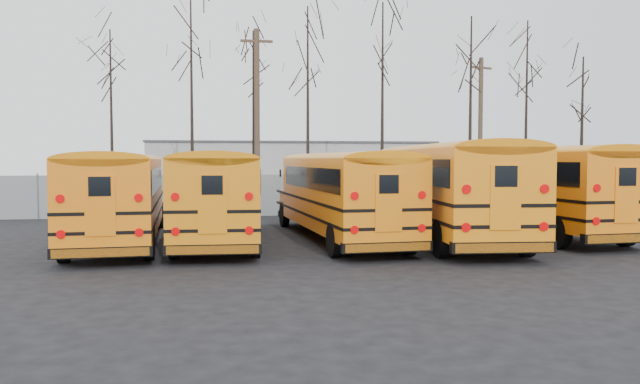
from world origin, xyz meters
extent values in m
plane|color=black|center=(0.00, 0.00, 0.00)|extent=(120.00, 120.00, 0.00)
cube|color=gray|center=(0.00, 12.00, 1.00)|extent=(40.00, 0.04, 2.00)
cube|color=beige|center=(2.00, 32.00, 2.00)|extent=(22.00, 8.00, 4.00)
cylinder|color=black|center=(-7.91, -0.95, 0.48)|extent=(0.32, 0.98, 0.96)
cylinder|color=black|center=(-5.74, -0.84, 0.48)|extent=(0.32, 0.98, 0.96)
cylinder|color=black|center=(-8.35, 7.13, 0.48)|extent=(0.32, 0.98, 0.96)
cylinder|color=black|center=(-6.17, 7.25, 0.48)|extent=(0.32, 0.98, 0.96)
cube|color=orange|center=(-6.99, 2.23, 1.61)|extent=(2.89, 9.08, 2.27)
cube|color=orange|center=(-7.28, 7.53, 0.96)|extent=(2.25, 1.75, 0.96)
cube|color=black|center=(-6.98, 2.04, 2.12)|extent=(2.88, 8.12, 0.67)
cube|color=black|center=(-7.04, 3.05, 0.92)|extent=(3.01, 10.74, 0.09)
cube|color=black|center=(-7.04, 3.05, 1.40)|extent=(3.01, 10.74, 0.09)
cube|color=black|center=(-6.76, -2.15, 0.43)|extent=(2.48, 0.35, 0.27)
cube|color=black|center=(-7.32, 8.30, 0.43)|extent=(2.32, 0.32, 0.25)
cube|color=orange|center=(-6.75, -2.25, 1.59)|extent=(0.72, 0.08, 1.49)
cylinder|color=#B20505|center=(-7.67, -2.31, 0.92)|extent=(0.21, 0.05, 0.21)
cylinder|color=#B20505|center=(-5.84, -2.21, 0.92)|extent=(0.21, 0.05, 0.21)
cylinder|color=#B20505|center=(-7.67, -2.31, 1.78)|extent=(0.21, 0.05, 0.21)
cylinder|color=#B20505|center=(-5.84, -2.21, 1.78)|extent=(0.21, 0.05, 0.21)
cylinder|color=black|center=(-5.06, -0.81, 0.49)|extent=(0.32, 0.98, 0.97)
cylinder|color=black|center=(-2.87, -0.91, 0.49)|extent=(0.32, 0.98, 0.97)
cylinder|color=black|center=(-4.70, 7.33, 0.49)|extent=(0.32, 0.98, 0.97)
cylinder|color=black|center=(-2.51, 7.23, 0.49)|extent=(0.32, 0.98, 0.97)
cube|color=orange|center=(-3.83, 2.29, 1.63)|extent=(2.83, 9.13, 2.28)
cube|color=orange|center=(-3.59, 7.62, 0.97)|extent=(2.26, 1.75, 0.97)
cube|color=black|center=(-3.83, 2.10, 2.14)|extent=(2.83, 8.16, 0.68)
cube|color=black|center=(-3.79, 3.11, 0.92)|extent=(2.93, 10.80, 0.09)
cube|color=black|center=(-3.79, 3.11, 1.41)|extent=(2.93, 10.80, 0.09)
cube|color=black|center=(-4.03, -2.12, 0.44)|extent=(2.49, 0.33, 0.27)
cube|color=black|center=(-3.55, 8.40, 0.44)|extent=(2.34, 0.30, 0.25)
cube|color=orange|center=(-4.03, -2.23, 1.60)|extent=(0.73, 0.07, 1.50)
cylinder|color=#B20505|center=(-4.95, -2.20, 0.92)|extent=(0.22, 0.05, 0.21)
cylinder|color=#B20505|center=(-3.11, -2.28, 0.92)|extent=(0.22, 0.05, 0.21)
cylinder|color=#B20505|center=(-4.95, -2.20, 1.80)|extent=(0.22, 0.05, 0.21)
cylinder|color=#B20505|center=(-3.11, -2.28, 1.80)|extent=(0.22, 0.05, 0.21)
cylinder|color=black|center=(-0.69, -1.23, 0.49)|extent=(0.33, 0.99, 0.97)
cylinder|color=black|center=(1.50, -1.09, 0.49)|extent=(0.33, 0.99, 0.97)
cylinder|color=black|center=(-1.21, 6.92, 0.49)|extent=(0.33, 0.99, 0.97)
cylinder|color=black|center=(0.98, 7.06, 0.49)|extent=(0.33, 0.99, 0.97)
cube|color=orange|center=(0.20, 1.99, 1.63)|extent=(3.01, 9.18, 2.29)
cube|color=orange|center=(-0.14, 7.33, 0.97)|extent=(2.29, 1.79, 0.97)
cube|color=black|center=(0.22, 1.80, 2.14)|extent=(2.98, 8.22, 0.68)
cube|color=black|center=(0.15, 2.82, 0.92)|extent=(3.14, 10.85, 0.09)
cube|color=black|center=(0.15, 2.82, 1.41)|extent=(3.14, 10.85, 0.09)
cube|color=black|center=(0.49, -2.43, 0.44)|extent=(2.50, 0.37, 0.27)
cube|color=black|center=(-0.19, 8.11, 0.44)|extent=(2.34, 0.34, 0.25)
cube|color=orange|center=(0.50, -2.53, 1.60)|extent=(0.73, 0.09, 1.51)
cylinder|color=#B20505|center=(-0.43, -2.60, 0.92)|extent=(0.22, 0.05, 0.21)
cylinder|color=#B20505|center=(1.42, -2.48, 0.92)|extent=(0.22, 0.05, 0.21)
cylinder|color=#B20505|center=(-0.43, -2.60, 1.80)|extent=(0.22, 0.05, 0.21)
cylinder|color=#B20505|center=(1.42, -2.48, 1.80)|extent=(0.22, 0.05, 0.21)
cylinder|color=black|center=(2.21, -1.81, 0.54)|extent=(0.38, 1.09, 1.07)
cylinder|color=black|center=(4.63, -1.99, 0.54)|extent=(0.38, 1.09, 1.07)
cylinder|color=black|center=(2.88, 7.18, 0.54)|extent=(0.38, 1.09, 1.07)
cylinder|color=black|center=(5.30, 7.00, 0.54)|extent=(0.38, 1.09, 1.07)
cube|color=orange|center=(3.68, 1.58, 1.80)|extent=(3.42, 10.16, 2.52)
cube|color=orange|center=(4.12, 7.46, 1.07)|extent=(2.54, 2.00, 1.07)
cube|color=black|center=(3.67, 1.36, 2.36)|extent=(3.38, 9.09, 0.75)
cube|color=black|center=(3.75, 2.49, 1.02)|extent=(3.59, 12.00, 0.10)
cube|color=black|center=(3.75, 2.49, 1.56)|extent=(3.59, 12.00, 0.10)
cube|color=black|center=(3.32, -3.30, 0.48)|extent=(2.76, 0.44, 0.30)
cube|color=black|center=(4.18, 8.32, 0.48)|extent=(2.59, 0.41, 0.28)
cube|color=orange|center=(3.31, -3.41, 1.77)|extent=(0.81, 0.10, 1.66)
cylinder|color=#B20505|center=(2.29, -3.35, 1.02)|extent=(0.24, 0.06, 0.24)
cylinder|color=#B20505|center=(4.33, -3.50, 1.02)|extent=(0.24, 0.06, 0.24)
cylinder|color=#B20505|center=(2.29, -3.35, 1.99)|extent=(0.24, 0.06, 0.24)
cylinder|color=#B20505|center=(4.33, -3.50, 1.99)|extent=(0.24, 0.06, 0.24)
cylinder|color=black|center=(6.39, -0.70, 0.52)|extent=(0.36, 1.06, 1.04)
cylinder|color=black|center=(8.73, -0.53, 0.52)|extent=(0.36, 1.06, 1.04)
cylinder|color=black|center=(5.78, 8.03, 0.52)|extent=(0.36, 1.06, 1.04)
cylinder|color=black|center=(8.13, 8.19, 0.52)|extent=(0.36, 1.06, 1.04)
cube|color=orange|center=(7.33, 2.76, 1.74)|extent=(3.26, 9.84, 2.45)
cube|color=orange|center=(6.93, 8.48, 1.04)|extent=(2.46, 1.93, 1.04)
cube|color=black|center=(7.34, 2.55, 2.29)|extent=(3.23, 8.81, 0.73)
cube|color=black|center=(7.27, 3.64, 0.99)|extent=(3.42, 11.63, 0.09)
cube|color=black|center=(7.27, 3.64, 1.51)|extent=(3.42, 11.63, 0.09)
cube|color=black|center=(7.65, -1.97, 0.47)|extent=(2.68, 0.41, 0.29)
cube|color=black|center=(6.88, 9.31, 0.47)|extent=(2.51, 0.38, 0.27)
cube|color=orange|center=(7.66, -2.08, 1.72)|extent=(0.78, 0.10, 1.61)
cylinder|color=#B20505|center=(6.67, -2.16, 0.99)|extent=(0.23, 0.06, 0.23)
cylinder|color=#B20505|center=(6.67, -2.16, 1.93)|extent=(0.23, 0.06, 0.23)
cylinder|color=#4B382A|center=(-1.77, 15.18, 4.81)|extent=(0.30, 0.30, 9.62)
cube|color=#4B382A|center=(-1.77, 15.18, 8.98)|extent=(1.71, 0.14, 0.13)
cylinder|color=#4D3C2B|center=(11.75, 17.28, 4.40)|extent=(0.27, 0.27, 8.80)
cube|color=#4D3C2B|center=(11.75, 17.28, 8.21)|extent=(1.52, 0.60, 0.12)
cone|color=black|center=(-9.65, 18.00, 4.95)|extent=(0.26, 0.26, 9.91)
cone|color=black|center=(-5.26, 17.76, 6.06)|extent=(0.26, 0.26, 12.12)
cone|color=black|center=(-1.86, 16.71, 4.92)|extent=(0.26, 0.26, 9.84)
cone|color=black|center=(0.86, 14.44, 5.37)|extent=(0.26, 0.26, 10.73)
cone|color=black|center=(5.76, 17.60, 5.96)|extent=(0.26, 0.26, 11.92)
cone|color=black|center=(9.67, 13.90, 5.21)|extent=(0.26, 0.26, 10.42)
cone|color=black|center=(13.41, 14.84, 5.27)|extent=(0.26, 0.26, 10.55)
cone|color=black|center=(18.34, 17.18, 4.51)|extent=(0.26, 0.26, 9.03)
camera|label=1|loc=(-3.92, -18.19, 2.73)|focal=35.00mm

